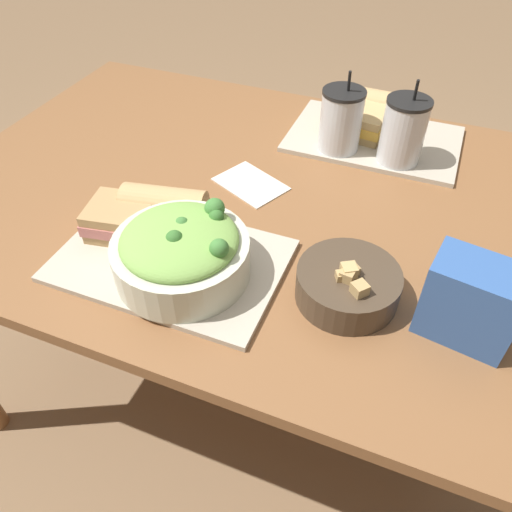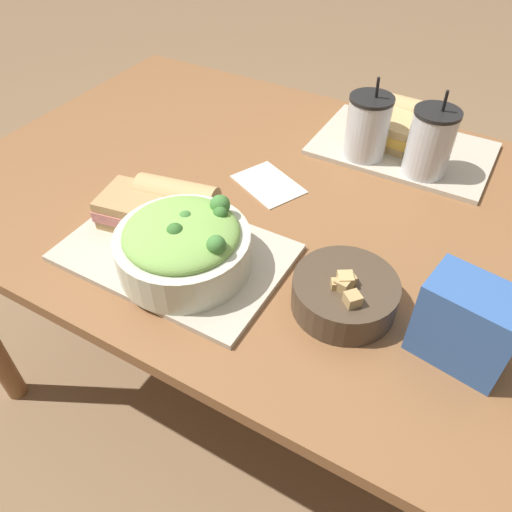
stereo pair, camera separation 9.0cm
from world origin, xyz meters
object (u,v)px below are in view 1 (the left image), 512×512
(baguette_far, at_px, (381,106))
(napkin_folded, at_px, (251,184))
(baguette_near, at_px, (165,206))
(chip_bag, at_px, (471,301))
(drink_cup_dark, at_px, (341,122))
(sandwich_near, at_px, (121,219))
(soup_bowl, at_px, (348,284))
(salad_bowl, at_px, (181,251))
(sandwich_far, at_px, (361,121))
(drink_cup_red, at_px, (403,133))

(baguette_far, relative_size, napkin_folded, 0.79)
(baguette_near, relative_size, chip_bag, 1.16)
(chip_bag, bearing_deg, drink_cup_dark, 135.12)
(sandwich_near, bearing_deg, drink_cup_dark, 45.92)
(sandwich_near, xyz_separation_m, baguette_near, (0.07, 0.06, 0.01))
(chip_bag, bearing_deg, soup_bowl, -171.40)
(salad_bowl, bearing_deg, baguette_far, 73.29)
(sandwich_far, bearing_deg, drink_cup_red, -31.70)
(drink_cup_dark, distance_m, drink_cup_red, 0.15)
(soup_bowl, bearing_deg, drink_cup_red, 89.35)
(baguette_near, bearing_deg, napkin_folded, -38.90)
(drink_cup_red, height_order, napkin_folded, drink_cup_red)
(drink_cup_red, distance_m, chip_bag, 0.51)
(drink_cup_red, relative_size, chip_bag, 1.29)
(sandwich_far, relative_size, drink_cup_dark, 0.74)
(soup_bowl, bearing_deg, baguette_far, 96.83)
(baguette_near, height_order, napkin_folded, baguette_near)
(baguette_near, height_order, drink_cup_red, drink_cup_red)
(soup_bowl, xyz_separation_m, baguette_far, (-0.08, 0.66, 0.02))
(drink_cup_dark, bearing_deg, baguette_near, -121.50)
(baguette_near, distance_m, napkin_folded, 0.23)
(drink_cup_dark, xyz_separation_m, chip_bag, (0.34, -0.48, -0.01))
(baguette_near, relative_size, sandwich_far, 1.24)
(soup_bowl, xyz_separation_m, napkin_folded, (-0.29, 0.26, -0.03))
(drink_cup_red, xyz_separation_m, chip_bag, (0.19, -0.48, -0.01))
(baguette_near, height_order, chip_bag, chip_bag)
(salad_bowl, relative_size, sandwich_near, 1.69)
(drink_cup_red, bearing_deg, napkin_folded, -144.33)
(sandwich_far, distance_m, chip_bag, 0.65)
(soup_bowl, distance_m, sandwich_near, 0.47)
(salad_bowl, relative_size, baguette_far, 1.66)
(salad_bowl, xyz_separation_m, baguette_near, (-0.10, 0.12, -0.01))
(salad_bowl, xyz_separation_m, napkin_folded, (0.00, 0.32, -0.06))
(sandwich_far, xyz_separation_m, drink_cup_dark, (-0.03, -0.09, 0.04))
(baguette_near, xyz_separation_m, chip_bag, (0.60, -0.06, 0.02))
(chip_bag, relative_size, napkin_folded, 0.84)
(salad_bowl, relative_size, chip_bag, 1.58)
(salad_bowl, bearing_deg, drink_cup_red, 60.80)
(drink_cup_dark, relative_size, napkin_folded, 1.05)
(chip_bag, bearing_deg, salad_bowl, -163.58)
(baguette_near, bearing_deg, salad_bowl, -150.77)
(baguette_far, bearing_deg, napkin_folded, 153.65)
(baguette_far, distance_m, drink_cup_dark, 0.20)
(soup_bowl, bearing_deg, baguette_near, 171.64)
(sandwich_near, distance_m, drink_cup_dark, 0.58)
(salad_bowl, height_order, soup_bowl, salad_bowl)
(sandwich_far, height_order, chip_bag, chip_bag)
(baguette_far, bearing_deg, drink_cup_red, -153.30)
(sandwich_near, bearing_deg, baguette_near, 32.50)
(soup_bowl, bearing_deg, salad_bowl, -167.94)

